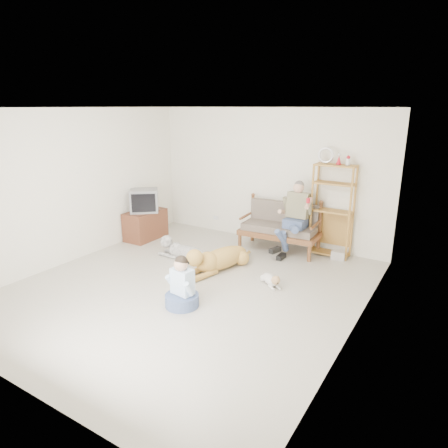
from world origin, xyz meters
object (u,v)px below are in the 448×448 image
Objects in this scene: loveseat at (281,226)px; etagere at (332,210)px; tv_stand at (145,225)px; golden_retriever at (217,259)px.

etagere reaches higher than loveseat.
etagere is 2.24× the size of tv_stand.
tv_stand is 2.32m from golden_retriever.
loveseat is at bearing -167.93° from etagere.
golden_retriever is (-1.42, -1.73, -0.68)m from etagere.
etagere is 3.85m from tv_stand.
etagere is 2.34m from golden_retriever.
etagere is 1.24× the size of golden_retriever.
golden_retriever is at bearing -129.37° from etagere.
tv_stand is at bearing 177.65° from golden_retriever.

